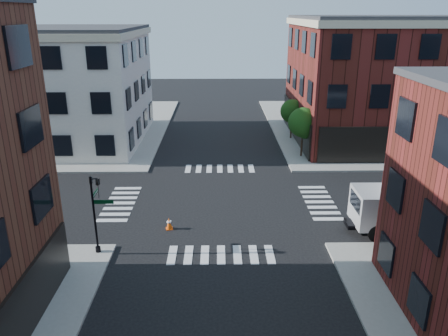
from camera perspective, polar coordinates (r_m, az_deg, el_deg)
ground at (r=30.77m, az=-0.49°, el=-4.54°), size 120.00×120.00×0.00m
sidewalk_ne at (r=54.87m, az=21.95°, el=5.07°), size 30.00×30.00×0.15m
sidewalk_nw at (r=54.76m, az=-23.27°, el=4.86°), size 30.00×30.00×0.15m
building_ne at (r=49.10m, az=24.46°, el=10.24°), size 25.00×16.00×12.00m
building_nw at (r=48.44m, az=-24.08°, el=9.58°), size 22.00×16.00×11.00m
tree_near at (r=39.94m, az=10.37°, el=5.68°), size 2.69×2.69×4.49m
tree_far at (r=45.75m, az=8.96°, el=7.17°), size 2.43×2.43×4.07m
signal_pole at (r=24.42m, az=-16.44°, el=-4.79°), size 1.29×1.24×4.60m
box_truck at (r=28.74m, az=25.14°, el=-3.95°), size 8.65×2.76×3.89m
traffic_cone at (r=27.27m, az=-7.17°, el=-7.22°), size 0.48×0.48×0.76m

